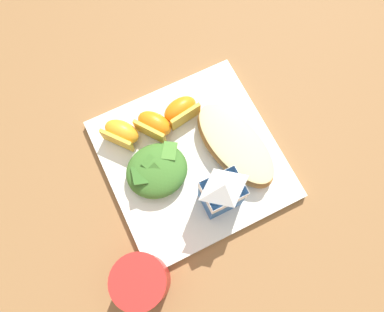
{
  "coord_description": "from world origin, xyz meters",
  "views": [
    {
      "loc": [
        0.08,
        0.16,
        0.61
      ],
      "look_at": [
        0.0,
        0.0,
        0.03
      ],
      "focal_mm": 34.59,
      "sensor_mm": 36.0,
      "label": 1
    }
  ],
  "objects": [
    {
      "name": "drinking_red_cup",
      "position": [
        0.15,
        0.14,
        0.05
      ],
      "size": [
        0.08,
        0.08,
        0.1
      ],
      "primitive_type": "cylinder",
      "color": "red",
      "rests_on": "ground"
    },
    {
      "name": "cheesy_pizza_bread",
      "position": [
        -0.07,
        0.02,
        0.03
      ],
      "size": [
        0.11,
        0.18,
        0.04
      ],
      "color": "#A87038",
      "rests_on": "white_plate"
    },
    {
      "name": "milk_carton",
      "position": [
        -0.01,
        0.08,
        0.08
      ],
      "size": [
        0.06,
        0.05,
        0.11
      ],
      "color": "#23569E",
      "rests_on": "white_plate"
    },
    {
      "name": "ground",
      "position": [
        0.0,
        0.0,
        0.0
      ],
      "size": [
        3.0,
        3.0,
        0.0
      ],
      "primitive_type": "plane",
      "color": "olive"
    },
    {
      "name": "orange_wedge_rear",
      "position": [
        0.09,
        -0.08,
        0.04
      ],
      "size": [
        0.07,
        0.07,
        0.04
      ],
      "color": "orange",
      "rests_on": "white_plate"
    },
    {
      "name": "orange_wedge_middle",
      "position": [
        0.03,
        -0.07,
        0.04
      ],
      "size": [
        0.06,
        0.07,
        0.04
      ],
      "color": "orange",
      "rests_on": "white_plate"
    },
    {
      "name": "green_salad_pile",
      "position": [
        0.06,
        -0.0,
        0.04
      ],
      "size": [
        0.1,
        0.09,
        0.04
      ],
      "color": "#3D7028",
      "rests_on": "white_plate"
    },
    {
      "name": "white_plate",
      "position": [
        0.0,
        0.0,
        0.01
      ],
      "size": [
        0.28,
        0.28,
        0.02
      ],
      "primitive_type": "cube",
      "color": "white",
      "rests_on": "ground"
    },
    {
      "name": "orange_wedge_front",
      "position": [
        -0.02,
        -0.08,
        0.04
      ],
      "size": [
        0.06,
        0.05,
        0.04
      ],
      "color": "orange",
      "rests_on": "white_plate"
    }
  ]
}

